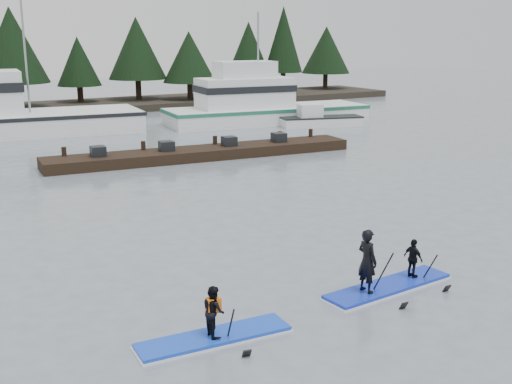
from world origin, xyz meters
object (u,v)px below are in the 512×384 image
fishing_boat_medium (262,114)px  floating_dock (203,153)px  paddleboard_solo (214,326)px  paddleboard_duo (385,272)px

fishing_boat_medium → floating_dock: (-9.80, -10.04, -0.35)m
floating_dock → paddleboard_solo: paddleboard_solo is taller
fishing_boat_medium → paddleboard_duo: 31.69m
fishing_boat_medium → floating_dock: size_ratio=0.93×
fishing_boat_medium → paddleboard_solo: fishing_boat_medium is taller
floating_dock → paddleboard_duo: (-4.00, -18.48, 0.22)m
paddleboard_duo → paddleboard_solo: bearing=178.4°
fishing_boat_medium → paddleboard_duo: fishing_boat_medium is taller
fishing_boat_medium → paddleboard_duo: bearing=-108.5°
paddleboard_solo → paddleboard_duo: (5.03, 0.19, 0.16)m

